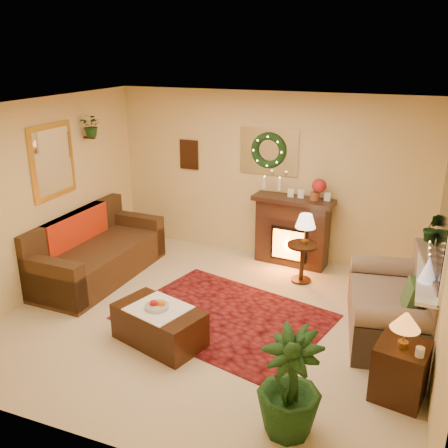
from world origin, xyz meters
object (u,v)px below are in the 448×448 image
(fireplace, at_px, (292,230))
(loveseat, at_px, (393,301))
(end_table_square, at_px, (400,373))
(side_table_round, at_px, (302,260))
(sofa, at_px, (98,250))
(coffee_table, at_px, (159,326))

(fireplace, bearing_deg, loveseat, -38.99)
(end_table_square, bearing_deg, side_table_round, 124.19)
(sofa, xyz_separation_m, coffee_table, (1.65, -1.21, -0.22))
(end_table_square, bearing_deg, coffee_table, -179.88)
(loveseat, bearing_deg, end_table_square, -91.49)
(sofa, height_order, loveseat, sofa)
(fireplace, distance_m, side_table_round, 0.69)
(loveseat, bearing_deg, fireplace, 126.53)
(side_table_round, bearing_deg, sofa, -161.51)
(side_table_round, bearing_deg, end_table_square, -55.81)
(side_table_round, distance_m, coffee_table, 2.44)
(fireplace, distance_m, coffee_table, 2.88)
(sofa, bearing_deg, end_table_square, -13.72)
(end_table_square, bearing_deg, sofa, 164.19)
(coffee_table, bearing_deg, loveseat, 42.95)
(sofa, bearing_deg, fireplace, 33.26)
(fireplace, xyz_separation_m, coffee_table, (-0.85, -2.73, -0.34))
(end_table_square, relative_size, coffee_table, 0.56)
(loveseat, distance_m, side_table_round, 1.63)
(side_table_round, height_order, end_table_square, side_table_round)
(side_table_round, distance_m, end_table_square, 2.59)
(sofa, xyz_separation_m, side_table_round, (2.80, 0.94, -0.10))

